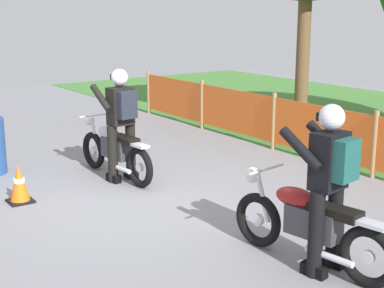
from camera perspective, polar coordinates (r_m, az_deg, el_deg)
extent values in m
cube|color=gray|center=(7.80, -5.54, -5.83)|extent=(24.00, 24.00, 0.02)
cylinder|color=#997547|center=(14.11, -4.36, 5.19)|extent=(0.08, 0.08, 1.05)
cylinder|color=#997547|center=(12.26, 1.01, 3.96)|extent=(0.08, 0.08, 1.05)
cylinder|color=#997547|center=(10.57, 8.16, 2.27)|extent=(0.08, 0.08, 1.05)
cylinder|color=#997547|center=(9.12, 17.77, -0.06)|extent=(0.08, 0.08, 1.05)
cube|color=orange|center=(13.17, -1.86, 4.71)|extent=(2.15, 0.02, 0.85)
cube|color=orange|center=(11.39, 4.33, 3.29)|extent=(2.15, 0.02, 0.85)
cube|color=orange|center=(9.80, 12.62, 1.31)|extent=(2.15, 0.02, 0.85)
cylinder|color=brown|center=(12.35, 11.01, 8.53)|extent=(0.28, 0.28, 3.08)
torus|color=black|center=(6.33, 6.61, -7.54)|extent=(0.61, 0.19, 0.61)
cylinder|color=silver|center=(6.33, 6.61, -7.54)|extent=(0.14, 0.08, 0.13)
torus|color=black|center=(5.65, 17.16, -10.76)|extent=(0.61, 0.19, 0.61)
cylinder|color=silver|center=(5.65, 17.16, -10.76)|extent=(0.14, 0.08, 0.13)
cube|color=#38383D|center=(5.88, 12.02, -7.68)|extent=(0.60, 0.31, 0.30)
ellipsoid|color=maroon|center=(5.92, 10.38, -5.29)|extent=(0.52, 0.30, 0.21)
cube|color=black|center=(5.70, 14.08, -6.56)|extent=(0.55, 0.29, 0.09)
cube|color=silver|center=(5.53, 17.40, -7.62)|extent=(0.36, 0.20, 0.04)
cylinder|color=silver|center=(6.20, 7.08, -5.30)|extent=(0.23, 0.09, 0.54)
sphere|color=white|center=(6.23, 6.07, -3.09)|extent=(0.19, 0.19, 0.17)
cylinder|color=silver|center=(6.09, 7.45, -2.52)|extent=(0.12, 0.57, 0.03)
cylinder|color=silver|center=(5.72, 13.52, -10.87)|extent=(0.52, 0.14, 0.07)
torus|color=black|center=(9.40, -9.81, -0.62)|extent=(0.61, 0.15, 0.60)
cylinder|color=silver|center=(9.40, -9.81, -0.62)|extent=(0.14, 0.07, 0.13)
torus|color=black|center=(8.32, -5.25, -2.34)|extent=(0.61, 0.15, 0.60)
cylinder|color=silver|center=(8.32, -5.25, -2.34)|extent=(0.14, 0.07, 0.13)
cube|color=#38383D|center=(8.77, -7.54, -0.42)|extent=(0.58, 0.27, 0.30)
ellipsoid|color=#B7B7C1|center=(8.90, -8.32, 1.13)|extent=(0.50, 0.26, 0.21)
cube|color=black|center=(8.53, -6.73, 0.44)|extent=(0.54, 0.25, 0.09)
cube|color=silver|center=(8.23, -5.30, -0.14)|extent=(0.35, 0.18, 0.04)
cylinder|color=silver|center=(9.29, -9.70, 0.94)|extent=(0.22, 0.07, 0.53)
sphere|color=white|center=(9.37, -10.21, 2.39)|extent=(0.18, 0.18, 0.17)
cylinder|color=silver|center=(9.19, -9.66, 2.85)|extent=(0.07, 0.56, 0.03)
cylinder|color=silver|center=(8.53, -7.23, -2.41)|extent=(0.52, 0.11, 0.07)
cylinder|color=black|center=(5.70, 12.26, -8.86)|extent=(0.17, 0.17, 0.86)
cube|color=black|center=(5.84, 12.08, -12.21)|extent=(0.27, 0.15, 0.12)
cylinder|color=black|center=(5.95, 14.02, -7.97)|extent=(0.17, 0.17, 0.86)
cube|color=black|center=(6.09, 13.82, -11.22)|extent=(0.27, 0.15, 0.12)
cube|color=black|center=(5.60, 13.55, -1.65)|extent=(0.29, 0.39, 0.56)
cylinder|color=black|center=(5.49, 10.79, -0.48)|extent=(0.49, 0.17, 0.38)
cylinder|color=black|center=(5.84, 13.31, 0.25)|extent=(0.49, 0.17, 0.38)
sphere|color=silver|center=(5.50, 13.79, 2.63)|extent=(0.28, 0.28, 0.25)
cube|color=black|center=(5.56, 12.93, 2.78)|extent=(0.06, 0.18, 0.08)
cube|color=#194C47|center=(5.50, 15.05, -1.57)|extent=(0.20, 0.30, 0.40)
cylinder|color=black|center=(8.58, -7.93, -1.02)|extent=(0.16, 0.16, 0.86)
cube|color=black|center=(8.68, -7.85, -3.39)|extent=(0.27, 0.13, 0.12)
cylinder|color=black|center=(8.74, -6.15, -0.69)|extent=(0.16, 0.16, 0.86)
cube|color=black|center=(8.84, -6.09, -3.01)|extent=(0.27, 0.13, 0.12)
cube|color=black|center=(8.51, -7.17, 3.78)|extent=(0.27, 0.38, 0.56)
cylinder|color=black|center=(8.53, -9.10, 4.58)|extent=(0.49, 0.14, 0.38)
cylinder|color=black|center=(8.76, -6.62, 4.89)|extent=(0.49, 0.14, 0.38)
sphere|color=silver|center=(8.45, -7.26, 6.62)|extent=(0.27, 0.27, 0.25)
cube|color=black|center=(8.54, -7.62, 6.68)|extent=(0.04, 0.18, 0.08)
cube|color=#1E232D|center=(8.36, -6.55, 3.90)|extent=(0.18, 0.29, 0.40)
cube|color=black|center=(8.08, -16.76, -5.48)|extent=(0.32, 0.32, 0.03)
cone|color=orange|center=(8.00, -16.89, -3.68)|extent=(0.26, 0.26, 0.50)
cylinder|color=white|center=(7.99, -16.90, -3.51)|extent=(0.15, 0.15, 0.06)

